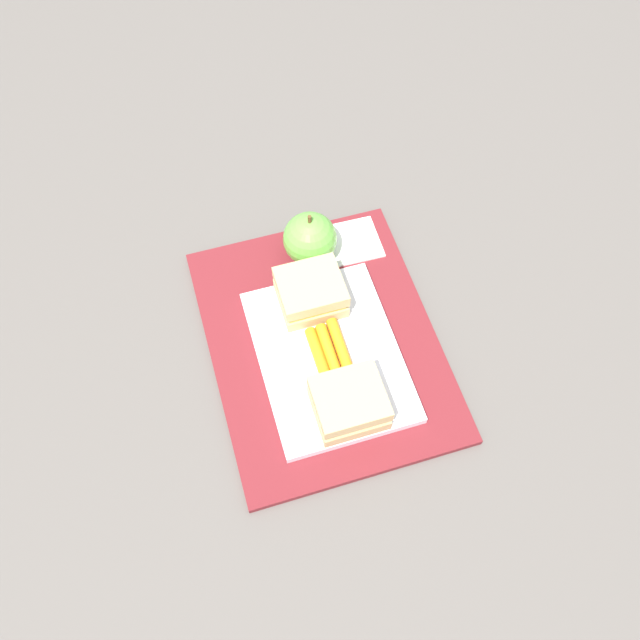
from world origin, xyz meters
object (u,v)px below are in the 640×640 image
food_tray (329,356)px  paper_napkin (353,241)px  apple (310,239)px  sandwich_half_left (349,403)px  carrot_sticks_bundle (330,351)px  sandwich_half_right (311,292)px

food_tray → paper_napkin: size_ratio=3.29×
apple → sandwich_half_left: bearing=174.6°
sandwich_half_left → paper_napkin: sandwich_half_left is taller
carrot_sticks_bundle → food_tray: bearing=52.8°
paper_napkin → sandwich_half_left: bearing=160.4°
food_tray → sandwich_half_right: bearing=0.0°
sandwich_half_right → carrot_sticks_bundle: (-0.08, -0.00, -0.01)m
sandwich_half_left → paper_napkin: (0.24, -0.08, -0.03)m
carrot_sticks_bundle → apple: 0.16m
sandwich_half_left → paper_napkin: bearing=-19.6°
carrot_sticks_bundle → apple: size_ratio=0.96×
sandwich_half_left → carrot_sticks_bundle: sandwich_half_left is taller
paper_napkin → food_tray: bearing=152.1°
food_tray → sandwich_half_left: (-0.08, 0.00, 0.03)m
apple → paper_napkin: 0.07m
sandwich_half_right → carrot_sticks_bundle: 0.08m
food_tray → apple: (0.16, -0.02, 0.03)m
sandwich_half_left → paper_napkin: size_ratio=1.14×
food_tray → paper_napkin: 0.18m
sandwich_half_right → paper_napkin: size_ratio=1.14×
apple → sandwich_half_right: bearing=164.3°
apple → food_tray: bearing=172.0°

